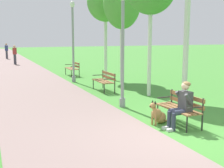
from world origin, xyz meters
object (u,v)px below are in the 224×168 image
object	(u,v)px
lamp_post_mid	(73,41)
birch_tree_fourth	(122,3)
park_bench_near	(181,106)
pedestrian_distant	(15,55)
person_seated_on_near_bench	(182,103)
lamp_post_near	(123,49)
park_bench_far	(73,67)
park_bench_mid	(105,80)
birch_tree_fifth	(106,2)
dog_shepherd	(158,115)
pedestrian_further_distant	(7,51)

from	to	relation	value
lamp_post_mid	birch_tree_fourth	size ratio (longest dim) A/B	0.77
park_bench_near	pedestrian_distant	bearing A→B (deg)	97.78
person_seated_on_near_bench	lamp_post_near	world-z (taller)	lamp_post_near
park_bench_far	lamp_post_mid	bearing A→B (deg)	-104.70
park_bench_mid	birch_tree_fifth	size ratio (longest dim) A/B	0.28
park_bench_near	birch_tree_fifth	size ratio (longest dim) A/B	0.28
park_bench_mid	park_bench_far	xyz separation A→B (m)	(0.08, 5.47, 0.00)
park_bench_far	pedestrian_distant	xyz separation A→B (m)	(-2.65, 8.65, 0.33)
park_bench_far	dog_shepherd	distance (m)	10.67
dog_shepherd	pedestrian_further_distant	distance (m)	26.24
park_bench_mid	birch_tree_fourth	bearing A→B (deg)	46.84
person_seated_on_near_bench	birch_tree_fourth	xyz separation A→B (m)	(1.75, 7.49, 3.38)
park_bench_near	lamp_post_mid	world-z (taller)	lamp_post_mid
lamp_post_near	lamp_post_mid	size ratio (longest dim) A/B	0.92
park_bench_mid	lamp_post_mid	distance (m)	3.51
dog_shepherd	birch_tree_fourth	distance (m)	8.17
park_bench_near	birch_tree_fifth	bearing A→B (deg)	81.13
person_seated_on_near_bench	lamp_post_mid	xyz separation A→B (m)	(-0.45, 8.80, 1.48)
park_bench_near	park_bench_mid	bearing A→B (deg)	90.99
park_bench_far	lamp_post_near	bearing A→B (deg)	-94.11
park_bench_near	person_seated_on_near_bench	bearing A→B (deg)	-121.99
lamp_post_near	pedestrian_distant	distance (m)	17.27
pedestrian_further_distant	lamp_post_near	bearing A→B (deg)	-84.54
dog_shepherd	park_bench_mid	bearing A→B (deg)	84.85
park_bench_near	pedestrian_further_distant	world-z (taller)	pedestrian_further_distant
birch_tree_fifth	pedestrian_further_distant	xyz separation A→B (m)	(-4.33, 17.30, -3.42)
person_seated_on_near_bench	birch_tree_fifth	distance (m)	10.19
birch_tree_fourth	lamp_post_near	bearing A→B (deg)	-114.62
birch_tree_fourth	birch_tree_fifth	size ratio (longest dim) A/B	1.01
birch_tree_fifth	person_seated_on_near_bench	bearing A→B (deg)	-99.79
pedestrian_further_distant	lamp_post_mid	bearing A→B (deg)	-82.81
dog_shepherd	lamp_post_mid	distance (m)	8.45
park_bench_near	park_bench_mid	size ratio (longest dim) A/B	1.00
park_bench_far	birch_tree_fifth	distance (m)	4.41
park_bench_mid	lamp_post_mid	size ratio (longest dim) A/B	0.36
park_bench_mid	pedestrian_further_distant	distance (m)	21.14
park_bench_near	person_seated_on_near_bench	distance (m)	0.43
lamp_post_mid	lamp_post_near	bearing A→B (deg)	-89.73
dog_shepherd	pedestrian_distant	bearing A→B (deg)	96.24
lamp_post_mid	birch_tree_fourth	bearing A→B (deg)	-30.78
birch_tree_fourth	park_bench_far	bearing A→B (deg)	112.65
park_bench_mid	lamp_post_mid	xyz separation A→B (m)	(-0.56, 3.05, 1.65)
park_bench_near	birch_tree_fourth	world-z (taller)	birch_tree_fourth
birch_tree_fourth	birch_tree_fifth	distance (m)	1.92
lamp_post_near	birch_tree_fourth	distance (m)	5.59
lamp_post_near	birch_tree_fifth	distance (m)	7.30
lamp_post_near	dog_shepherd	bearing A→B (deg)	-88.29
lamp_post_mid	pedestrian_distant	size ratio (longest dim) A/B	2.53
dog_shepherd	lamp_post_mid	bearing A→B (deg)	90.65
dog_shepherd	lamp_post_near	xyz separation A→B (m)	(-0.07, 2.20, 1.74)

